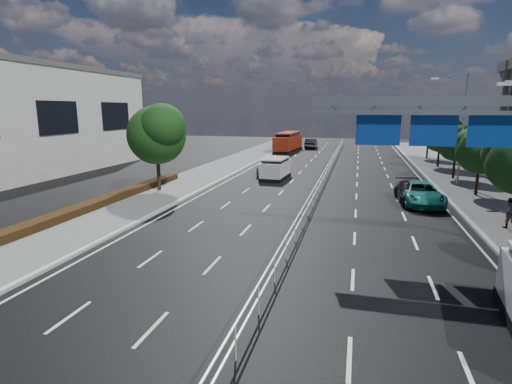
% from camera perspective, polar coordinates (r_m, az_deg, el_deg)
% --- Properties ---
extents(ground, '(160.00, 160.00, 0.00)m').
position_cam_1_polar(ground, '(11.65, -1.68, -20.74)').
color(ground, black).
rests_on(ground, ground).
extents(median_fence, '(0.05, 85.00, 1.02)m').
position_cam_1_polar(median_fence, '(32.56, 9.30, 1.46)').
color(median_fence, silver).
rests_on(median_fence, ground).
extents(hedge_near, '(1.00, 36.00, 0.44)m').
position_cam_1_polar(hedge_near, '(22.38, -32.48, -5.42)').
color(hedge_near, black).
rests_on(hedge_near, sidewalk_near).
extents(overhead_gantry, '(10.24, 0.38, 7.45)m').
position_cam_1_polar(overhead_gantry, '(19.91, 26.25, 8.69)').
color(overhead_gantry, gray).
rests_on(overhead_gantry, ground).
extents(streetlight_far, '(2.78, 2.40, 9.00)m').
position_cam_1_polar(streetlight_far, '(36.29, 27.04, 8.84)').
color(streetlight_far, gray).
rests_on(streetlight_far, ground).
extents(near_tree_back, '(4.84, 4.51, 6.69)m').
position_cam_1_polar(near_tree_back, '(31.14, -13.95, 8.38)').
color(near_tree_back, black).
rests_on(near_tree_back, ground).
extents(far_tree_e, '(3.63, 3.38, 5.13)m').
position_cam_1_polar(far_tree_e, '(32.66, 29.54, 5.49)').
color(far_tree_e, black).
rests_on(far_tree_e, ground).
extents(far_tree_f, '(3.52, 3.28, 5.02)m').
position_cam_1_polar(far_tree_f, '(39.93, 26.80, 6.53)').
color(far_tree_f, black).
rests_on(far_tree_f, ground).
extents(far_tree_g, '(3.96, 3.69, 5.45)m').
position_cam_1_polar(far_tree_g, '(47.25, 24.94, 7.64)').
color(far_tree_g, black).
rests_on(far_tree_g, ground).
extents(far_tree_h, '(3.41, 3.18, 4.91)m').
position_cam_1_polar(far_tree_h, '(54.66, 23.52, 7.82)').
color(far_tree_h, black).
rests_on(far_tree_h, ground).
extents(white_minivan, '(2.15, 4.54, 1.93)m').
position_cam_1_polar(white_minivan, '(36.48, 2.82, 3.37)').
color(white_minivan, black).
rests_on(white_minivan, ground).
extents(red_bus, '(2.96, 9.79, 2.89)m').
position_cam_1_polar(red_bus, '(60.53, 4.61, 7.22)').
color(red_bus, black).
rests_on(red_bus, ground).
extents(near_car_silver, '(1.75, 4.24, 1.44)m').
position_cam_1_polar(near_car_silver, '(38.89, 1.76, 3.56)').
color(near_car_silver, '#A6A9AE').
rests_on(near_car_silver, ground).
extents(near_car_dark, '(1.80, 4.88, 1.60)m').
position_cam_1_polar(near_car_dark, '(65.65, 7.87, 6.88)').
color(near_car_dark, black).
rests_on(near_car_dark, ground).
extents(parked_car_teal, '(2.85, 5.52, 1.49)m').
position_cam_1_polar(parked_car_teal, '(28.79, 22.43, -0.19)').
color(parked_car_teal, '#1C7F71').
rests_on(parked_car_teal, ground).
extents(parked_car_dark, '(2.25, 4.93, 1.40)m').
position_cam_1_polar(parked_car_dark, '(29.22, 21.46, -0.04)').
color(parked_car_dark, black).
rests_on(parked_car_dark, ground).
extents(pedestrian_b, '(0.81, 0.65, 1.61)m').
position_cam_1_polar(pedestrian_b, '(24.68, 32.40, -2.54)').
color(pedestrian_b, gray).
rests_on(pedestrian_b, sidewalk_far).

